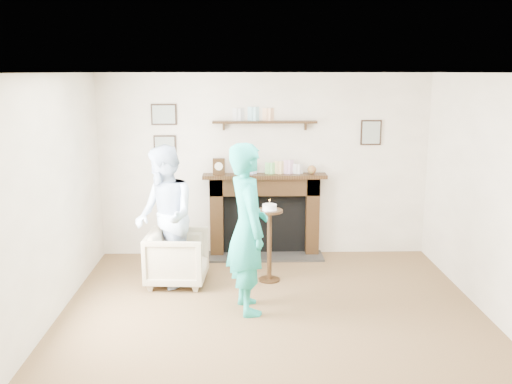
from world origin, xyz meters
TOP-DOWN VIEW (x-y plane):
  - ground at (0.00, 0.00)m, footprint 5.00×5.00m
  - room_shell at (-0.00, 0.69)m, footprint 4.54×5.02m
  - armchair at (-1.09, 1.34)m, footprint 0.75×0.73m
  - man at (-1.22, 1.29)m, footprint 0.92×1.01m
  - woman at (-0.26, 0.53)m, footprint 0.57×0.74m
  - pedestal_table at (0.02, 1.40)m, footprint 0.32×0.32m

SIDE VIEW (x-z plane):
  - ground at x=0.00m, z-range 0.00..0.00m
  - armchair at x=-1.09m, z-range -0.32..0.32m
  - man at x=-1.22m, z-range -0.84..0.84m
  - woman at x=-0.26m, z-range -0.90..0.90m
  - pedestal_table at x=0.02m, z-range 0.12..1.14m
  - room_shell at x=0.00m, z-range 0.36..2.88m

